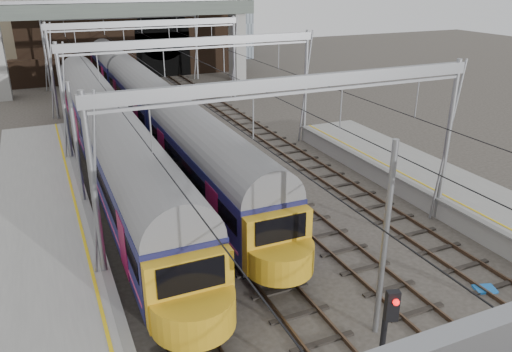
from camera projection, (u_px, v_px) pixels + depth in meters
name	position (u px, v px, depth m)	size (l,w,h in m)	color
tracks	(237.00, 192.00, 28.38)	(14.40, 80.00, 0.22)	#4C3828
overhead_line	(197.00, 59.00, 31.43)	(16.80, 80.00, 8.00)	gray
retaining_wall	(131.00, 41.00, 58.61)	(28.00, 2.75, 9.00)	#312016
overbridge	(125.00, 19.00, 51.96)	(28.00, 3.00, 9.25)	gray
train_main	(124.00, 79.00, 46.28)	(2.82, 65.26, 4.85)	black
train_second	(108.00, 134.00, 30.07)	(2.96, 34.27, 5.04)	black
signal_near_left	(384.00, 344.00, 12.54)	(0.36, 0.46, 4.54)	black
equip_cover_b	(469.00, 332.00, 17.22)	(0.84, 0.59, 0.10)	#185FB4
equip_cover_c	(485.00, 289.00, 19.60)	(0.81, 0.57, 0.10)	#185FB4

